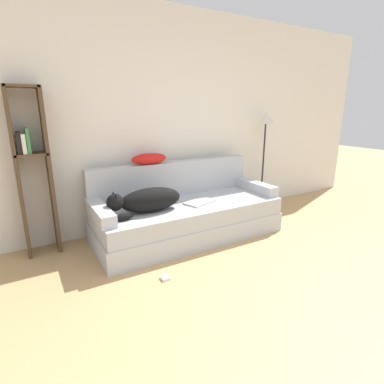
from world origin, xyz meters
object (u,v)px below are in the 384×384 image
at_px(power_adapter, 165,278).
at_px(floor_lamp, 265,130).
at_px(laptop, 200,202).
at_px(bookshelf, 32,166).
at_px(throw_pillow, 149,159).
at_px(dog, 147,200).
at_px(couch, 188,219).

bearing_deg(power_adapter, floor_lamp, 26.95).
distance_m(laptop, bookshelf, 1.82).
relative_size(floor_lamp, power_adapter, 19.13).
bearing_deg(power_adapter, bookshelf, 127.62).
bearing_deg(power_adapter, laptop, 40.55).
relative_size(laptop, power_adapter, 5.38).
bearing_deg(throw_pillow, bookshelf, 177.37).
xyz_separation_m(throw_pillow, power_adapter, (-0.34, -1.12, -0.91)).
bearing_deg(dog, floor_lamp, 11.88).
xyz_separation_m(laptop, floor_lamp, (1.39, 0.44, 0.76)).
bearing_deg(laptop, couch, 123.80).
height_order(bookshelf, power_adapter, bookshelf).
height_order(couch, floor_lamp, floor_lamp).
xyz_separation_m(bookshelf, floor_lamp, (3.06, -0.08, 0.25)).
bearing_deg(floor_lamp, laptop, -162.41).
bearing_deg(dog, bookshelf, 153.55).
xyz_separation_m(laptop, throw_pillow, (-0.43, 0.46, 0.49)).
relative_size(dog, power_adapter, 10.74).
relative_size(laptop, floor_lamp, 0.28).
height_order(couch, power_adapter, couch).
bearing_deg(floor_lamp, bookshelf, 178.56).
distance_m(throw_pillow, floor_lamp, 1.84).
bearing_deg(dog, power_adapter, -99.73).
xyz_separation_m(couch, dog, (-0.54, -0.07, 0.35)).
xyz_separation_m(throw_pillow, floor_lamp, (1.82, -0.02, 0.28)).
bearing_deg(dog, throw_pillow, 63.58).
bearing_deg(throw_pillow, dog, -116.42).
xyz_separation_m(couch, floor_lamp, (1.50, 0.36, 0.99)).
height_order(bookshelf, floor_lamp, bookshelf).
height_order(dog, floor_lamp, floor_lamp).
bearing_deg(couch, throw_pillow, 130.47).
distance_m(couch, throw_pillow, 0.87).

